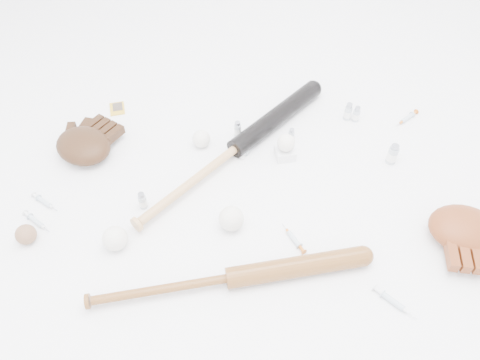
# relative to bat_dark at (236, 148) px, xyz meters

# --- Properties ---
(bat_dark) EXTENTS (0.69, 0.82, 0.07)m
(bat_dark) POSITION_rel_bat_dark_xyz_m (0.00, 0.00, 0.00)
(bat_dark) COLOR black
(bat_dark) RESTS_ON ground
(bat_wood) EXTENTS (0.86, 0.27, 0.06)m
(bat_wood) POSITION_rel_bat_dark_xyz_m (0.01, -0.53, -0.00)
(bat_wood) COLOR brown
(bat_wood) RESTS_ON ground
(glove_dark) EXTENTS (0.35, 0.35, 0.09)m
(glove_dark) POSITION_rel_bat_dark_xyz_m (-0.56, -0.03, 0.01)
(glove_dark) COLOR #321C0E
(glove_dark) RESTS_ON ground
(glove_tan) EXTENTS (0.28, 0.28, 0.09)m
(glove_tan) POSITION_rel_bat_dark_xyz_m (0.74, -0.33, 0.01)
(glove_tan) COLOR maroon
(glove_tan) RESTS_ON ground
(trading_card) EXTENTS (0.08, 0.09, 0.00)m
(trading_card) POSITION_rel_bat_dark_xyz_m (-0.50, 0.24, -0.03)
(trading_card) COLOR gold
(trading_card) RESTS_ON ground
(pedestal) EXTENTS (0.08, 0.08, 0.04)m
(pedestal) POSITION_rel_bat_dark_xyz_m (0.18, 0.00, -0.02)
(pedestal) COLOR white
(pedestal) RESTS_ON ground
(baseball_on_pedestal) EXTENTS (0.06, 0.06, 0.06)m
(baseball_on_pedestal) POSITION_rel_bat_dark_xyz_m (0.18, 0.00, 0.03)
(baseball_on_pedestal) COLOR white
(baseball_on_pedestal) RESTS_ON pedestal
(baseball_left) EXTENTS (0.08, 0.08, 0.08)m
(baseball_left) POSITION_rel_bat_dark_xyz_m (-0.35, -0.42, 0.00)
(baseball_left) COLOR white
(baseball_left) RESTS_ON ground
(baseball_upper) EXTENTS (0.07, 0.07, 0.07)m
(baseball_upper) POSITION_rel_bat_dark_xyz_m (-0.13, 0.05, -0.00)
(baseball_upper) COLOR white
(baseball_upper) RESTS_ON ground
(baseball_mid) EXTENTS (0.08, 0.08, 0.08)m
(baseball_mid) POSITION_rel_bat_dark_xyz_m (0.00, -0.33, 0.00)
(baseball_mid) COLOR white
(baseball_mid) RESTS_ON ground
(baseball_aged) EXTENTS (0.07, 0.07, 0.07)m
(baseball_aged) POSITION_rel_bat_dark_xyz_m (-0.64, -0.42, -0.00)
(baseball_aged) COLOR brown
(baseball_aged) RESTS_ON ground
(syringe_0) EXTENTS (0.13, 0.10, 0.02)m
(syringe_0) POSITION_rel_bat_dark_xyz_m (-0.64, -0.35, -0.03)
(syringe_0) COLOR #ADBCC6
(syringe_0) RESTS_ON ground
(syringe_1) EXTENTS (0.09, 0.13, 0.02)m
(syringe_1) POSITION_rel_bat_dark_xyz_m (0.21, -0.37, -0.03)
(syringe_1) COLOR #ADBCC6
(syringe_1) RESTS_ON ground
(syringe_2) EXTENTS (0.08, 0.13, 0.02)m
(syringe_2) POSITION_rel_bat_dark_xyz_m (0.05, 0.03, -0.03)
(syringe_2) COLOR #ADBCC6
(syringe_2) RESTS_ON ground
(syringe_3) EXTENTS (0.13, 0.12, 0.02)m
(syringe_3) POSITION_rel_bat_dark_xyz_m (0.49, -0.57, -0.03)
(syringe_3) COLOR #ADBCC6
(syringe_3) RESTS_ON ground
(syringe_4) EXTENTS (0.12, 0.12, 0.02)m
(syringe_4) POSITION_rel_bat_dark_xyz_m (0.67, 0.24, -0.03)
(syringe_4) COLOR #ADBCC6
(syringe_4) RESTS_ON ground
(syringe_5) EXTENTS (0.13, 0.09, 0.02)m
(syringe_5) POSITION_rel_bat_dark_xyz_m (-0.64, -0.27, -0.03)
(syringe_5) COLOR #ADBCC6
(syringe_5) RESTS_ON ground
(vial_0) EXTENTS (0.03, 0.03, 0.08)m
(vial_0) POSITION_rel_bat_dark_xyz_m (0.43, 0.23, 0.00)
(vial_0) COLOR #B0BAC1
(vial_0) RESTS_ON ground
(vial_1) EXTENTS (0.03, 0.03, 0.07)m
(vial_1) POSITION_rel_bat_dark_xyz_m (0.46, 0.22, -0.00)
(vial_1) COLOR #B0BAC1
(vial_1) RESTS_ON ground
(vial_2) EXTENTS (0.03, 0.03, 0.07)m
(vial_2) POSITION_rel_bat_dark_xyz_m (-0.00, 0.11, -0.00)
(vial_2) COLOR #B0BAC1
(vial_2) RESTS_ON ground
(vial_3) EXTENTS (0.04, 0.04, 0.08)m
(vial_3) POSITION_rel_bat_dark_xyz_m (0.57, -0.00, 0.01)
(vial_3) COLOR #B0BAC1
(vial_3) RESTS_ON ground
(vial_4) EXTENTS (0.03, 0.03, 0.07)m
(vial_4) POSITION_rel_bat_dark_xyz_m (-0.30, -0.26, -0.00)
(vial_4) COLOR #B0BAC1
(vial_4) RESTS_ON ground
(vial_5) EXTENTS (0.02, 0.02, 0.06)m
(vial_5) POSITION_rel_bat_dark_xyz_m (0.20, 0.09, -0.01)
(vial_5) COLOR #B0BAC1
(vial_5) RESTS_ON ground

